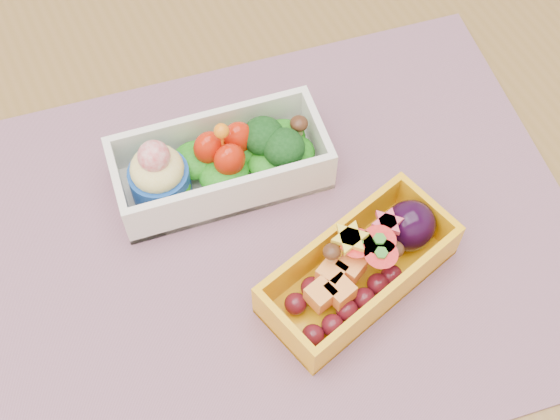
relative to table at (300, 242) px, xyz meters
name	(u,v)px	position (x,y,z in m)	size (l,w,h in m)	color
table	(300,242)	(0.00, 0.00, 0.00)	(1.20, 0.80, 0.75)	brown
placemat	(275,242)	(-0.05, -0.04, 0.10)	(0.50, 0.39, 0.00)	#865C70
bento_white	(219,163)	(-0.06, 0.04, 0.13)	(0.19, 0.10, 0.07)	white
bento_yellow	(362,267)	(0.00, -0.10, 0.12)	(0.17, 0.11, 0.05)	#F3A60C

